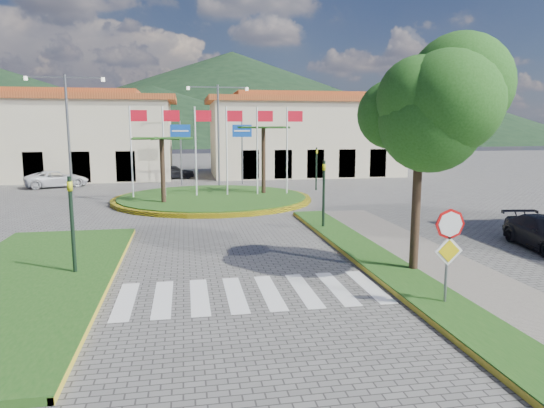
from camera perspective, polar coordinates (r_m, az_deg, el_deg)
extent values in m
plane|color=#5C5A58|center=(10.40, 0.31, -17.75)|extent=(160.00, 160.00, 0.00)
cube|color=gray|center=(14.29, 23.51, -10.57)|extent=(4.00, 28.00, 0.15)
cube|color=#1C4D16|center=(13.68, 19.24, -11.13)|extent=(1.60, 28.00, 0.18)
cube|color=#1C4D16|center=(16.52, -26.92, -8.13)|extent=(5.00, 14.00, 0.18)
cube|color=silver|center=(14.04, -2.72, -10.46)|extent=(8.00, 3.00, 0.01)
cylinder|color=yellow|center=(31.51, -7.00, 0.61)|extent=(12.70, 12.70, 0.24)
cylinder|color=#1C4D16|center=(31.50, -7.00, 0.67)|extent=(12.00, 12.00, 0.30)
cylinder|color=black|center=(29.28, -12.73, 3.58)|extent=(0.28, 0.28, 4.05)
cylinder|color=black|center=(32.63, -1.00, 4.89)|extent=(0.28, 0.28, 4.68)
cylinder|color=silver|center=(31.85, -16.21, 5.62)|extent=(0.10, 0.10, 6.00)
cube|color=red|center=(31.76, -15.40, 9.98)|extent=(1.00, 0.03, 0.70)
cylinder|color=silver|center=(31.70, -12.60, 5.75)|extent=(0.10, 0.10, 6.00)
cube|color=red|center=(31.65, -11.74, 10.12)|extent=(1.00, 0.03, 0.70)
cylinder|color=silver|center=(31.68, -8.96, 5.85)|extent=(0.10, 0.10, 6.00)
cube|color=red|center=(31.66, -8.06, 10.22)|extent=(1.00, 0.03, 0.70)
cylinder|color=silver|center=(31.79, -5.34, 5.93)|extent=(0.10, 0.10, 6.00)
cube|color=red|center=(31.80, -4.40, 10.27)|extent=(1.00, 0.03, 0.70)
cylinder|color=silver|center=(32.02, -1.75, 5.99)|extent=(0.10, 0.10, 6.00)
cube|color=red|center=(32.07, -0.79, 10.29)|extent=(1.00, 0.03, 0.70)
cylinder|color=silver|center=(32.37, 1.77, 6.02)|extent=(0.10, 0.10, 6.00)
cube|color=red|center=(32.46, 2.76, 10.26)|extent=(1.00, 0.03, 0.70)
cylinder|color=slate|center=(13.38, 19.88, -6.40)|extent=(0.07, 0.07, 2.50)
cylinder|color=red|center=(13.12, 20.22, -2.24)|extent=(0.80, 0.03, 0.80)
cube|color=yellow|center=(13.26, 20.08, -5.21)|extent=(0.78, 0.03, 0.78)
cylinder|color=black|center=(16.05, 16.59, -0.27)|extent=(0.28, 0.28, 4.40)
ellipsoid|color=#1D4D14|center=(15.86, 17.08, 10.49)|extent=(3.60, 3.60, 3.20)
cylinder|color=black|center=(16.31, -22.42, -2.57)|extent=(0.12, 0.12, 3.20)
imported|color=#D2D313|center=(16.15, -22.63, 0.91)|extent=(0.15, 0.18, 0.90)
cylinder|color=black|center=(22.23, 6.09, 0.99)|extent=(0.12, 0.12, 3.20)
imported|color=#D2D313|center=(22.12, 6.14, 3.55)|extent=(0.15, 0.18, 0.90)
cylinder|color=black|center=(36.57, 5.24, 4.13)|extent=(0.12, 0.12, 3.20)
imported|color=#D2D313|center=(36.50, 5.26, 5.70)|extent=(0.18, 0.15, 0.90)
cylinder|color=slate|center=(40.18, -10.67, 5.88)|extent=(0.12, 0.12, 5.20)
cube|color=#1149B9|center=(40.07, -10.74, 8.45)|extent=(1.60, 0.05, 1.00)
cylinder|color=slate|center=(40.46, -3.53, 6.04)|extent=(0.12, 0.12, 5.20)
cube|color=#1149B9|center=(40.34, -3.54, 8.59)|extent=(1.60, 0.05, 1.00)
cylinder|color=slate|center=(39.23, -6.31, 7.95)|extent=(0.16, 0.16, 8.00)
cube|color=slate|center=(39.28, -8.20, 13.47)|extent=(2.40, 0.08, 0.08)
cube|color=slate|center=(39.45, -4.62, 13.51)|extent=(2.40, 0.08, 0.08)
cylinder|color=slate|center=(33.93, -22.81, 7.16)|extent=(0.16, 0.16, 8.00)
cube|color=slate|center=(34.35, -25.21, 13.38)|extent=(2.40, 0.08, 0.08)
cube|color=slate|center=(33.83, -21.17, 13.70)|extent=(2.40, 0.08, 0.08)
cube|color=beige|center=(48.72, -25.00, 6.78)|extent=(22.00, 9.00, 7.00)
cube|color=#9E441E|center=(48.78, -25.30, 11.18)|extent=(23.32, 9.54, 0.50)
cube|color=#9E441E|center=(48.81, -25.34, 11.76)|extent=(16.50, 4.95, 0.60)
cube|color=beige|center=(48.57, 3.78, 7.59)|extent=(18.00, 9.00, 7.00)
cube|color=#9E441E|center=(48.63, 3.83, 12.01)|extent=(19.08, 9.54, 0.50)
cube|color=#9E441E|center=(48.65, 3.83, 12.60)|extent=(13.50, 4.95, 0.60)
cone|color=black|center=(170.26, -4.65, 12.45)|extent=(180.00, 180.00, 30.00)
cone|color=black|center=(161.03, 16.52, 10.17)|extent=(120.00, 120.00, 18.00)
cone|color=black|center=(139.42, -13.82, 10.11)|extent=(110.00, 110.00, 16.00)
imported|color=silver|center=(41.87, -24.00, 2.70)|extent=(5.16, 3.78, 1.30)
imported|color=black|center=(45.46, -11.55, 3.74)|extent=(4.04, 2.21, 1.30)
imported|color=black|center=(47.20, 2.96, 4.10)|extent=(4.13, 1.83, 1.32)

